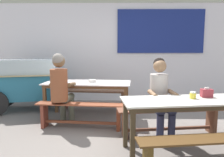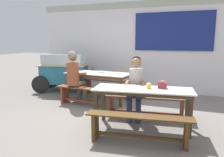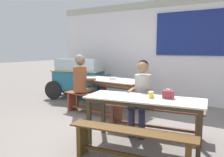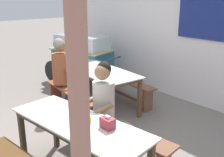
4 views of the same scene
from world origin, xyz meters
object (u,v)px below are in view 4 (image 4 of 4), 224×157
at_px(dining_table_near, 79,128).
at_px(tissue_box, 108,123).
at_px(dining_table_far, 100,73).
at_px(bench_near_back, 115,136).
at_px(food_cart, 82,55).
at_px(person_left_back_turned, 64,69).
at_px(person_right_near_table, 100,105).
at_px(soup_bowl, 103,69).
at_px(condiment_jar, 87,119).
at_px(bench_far_back, 125,86).
at_px(bench_far_front, 71,100).

distance_m(dining_table_near, tissue_box, 0.39).
relative_size(dining_table_far, bench_near_back, 1.02).
bearing_deg(food_cart, person_left_back_turned, -46.84).
bearing_deg(food_cart, person_right_near_table, -30.28).
relative_size(person_left_back_turned, soup_bowl, 8.21).
relative_size(condiment_jar, soup_bowl, 0.58).
height_order(person_right_near_table, tissue_box, person_right_near_table).
distance_m(tissue_box, soup_bowl, 2.25).
xyz_separation_m(dining_table_near, bench_near_back, (-0.08, 0.61, -0.36)).
bearing_deg(dining_table_far, soup_bowl, 4.00).
distance_m(person_left_back_turned, tissue_box, 2.47).
xyz_separation_m(bench_near_back, soup_bowl, (-1.38, 0.91, 0.46)).
relative_size(bench_far_back, condiment_jar, 16.87).
distance_m(food_cart, person_right_near_table, 3.21).
bearing_deg(bench_far_back, condiment_jar, -52.48).
distance_m(dining_table_far, person_left_back_turned, 0.67).
bearing_deg(soup_bowl, dining_table_far, -176.00).
bearing_deg(bench_near_back, condiment_jar, -72.49).
distance_m(bench_near_back, condiment_jar, 0.76).
height_order(bench_near_back, soup_bowl, soup_bowl).
relative_size(bench_near_back, condiment_jar, 18.26).
xyz_separation_m(person_left_back_turned, tissue_box, (2.31, -0.86, 0.04)).
relative_size(dining_table_far, tissue_box, 11.86).
bearing_deg(bench_near_back, soup_bowl, 146.51).
xyz_separation_m(dining_table_far, person_right_near_table, (1.29, -1.01, 0.05)).
height_order(bench_far_back, bench_near_back, same).
bearing_deg(dining_table_near, tissue_box, 25.28).
xyz_separation_m(bench_near_back, food_cart, (-2.95, 1.51, 0.38)).
bearing_deg(dining_table_near, person_right_near_table, 117.48).
bearing_deg(tissue_box, food_cart, 149.61).
bearing_deg(bench_far_back, person_right_near_table, -52.73).
relative_size(bench_far_front, bench_near_back, 0.92).
distance_m(dining_table_near, bench_far_front, 1.89).
height_order(tissue_box, condiment_jar, tissue_box).
xyz_separation_m(food_cart, person_right_near_table, (2.77, -1.62, 0.04)).
bearing_deg(person_left_back_turned, dining_table_far, 49.64).
relative_size(dining_table_near, person_left_back_turned, 1.35).
distance_m(person_left_back_turned, condiment_jar, 2.29).
height_order(dining_table_near, person_right_near_table, person_right_near_table).
relative_size(dining_table_near, soup_bowl, 11.12).
bearing_deg(bench_far_front, tissue_box, -21.20).
relative_size(dining_table_far, person_left_back_turned, 1.33).
relative_size(bench_far_back, food_cart, 0.84).
height_order(bench_far_front, person_right_near_table, person_right_near_table).
xyz_separation_m(dining_table_far, bench_near_back, (1.48, -0.91, -0.36)).
height_order(food_cart, person_right_near_table, person_right_near_table).
distance_m(dining_table_far, soup_bowl, 0.14).
distance_m(bench_far_front, person_left_back_turned, 0.62).
distance_m(dining_table_far, tissue_box, 2.33).
xyz_separation_m(dining_table_far, bench_far_front, (-0.06, -0.61, -0.39)).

